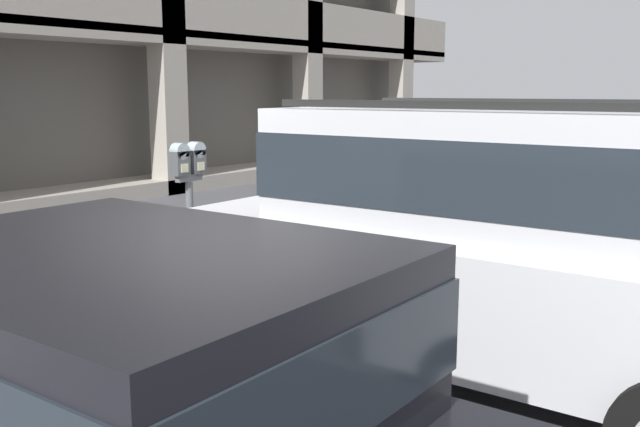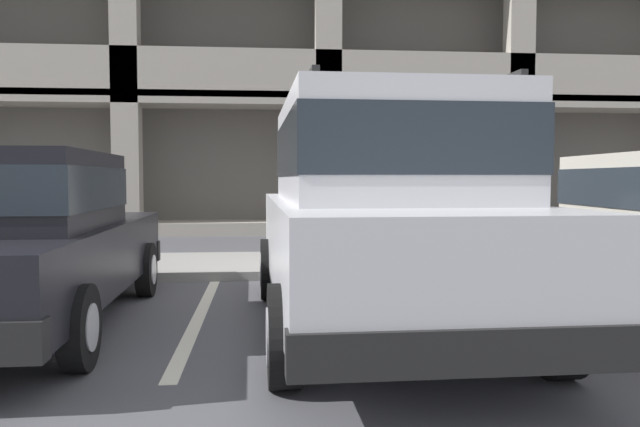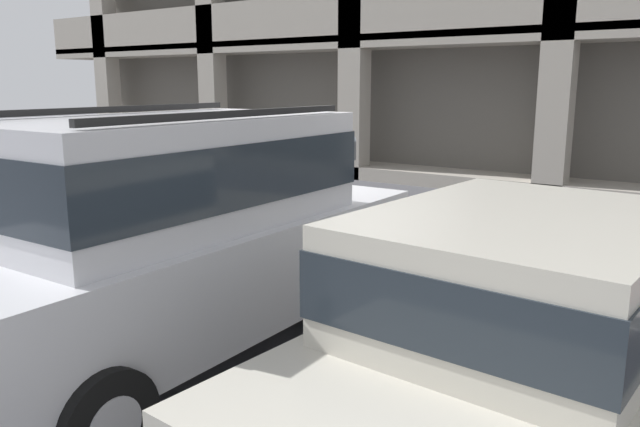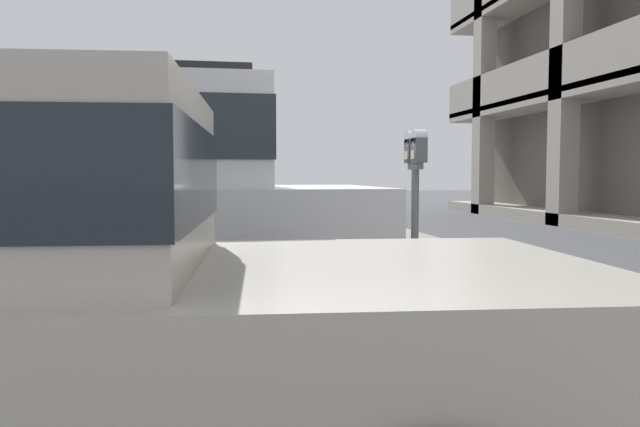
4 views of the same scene
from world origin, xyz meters
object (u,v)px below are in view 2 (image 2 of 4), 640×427
at_px(silver_suv, 379,205).
at_px(fire_hydrant, 639,238).
at_px(red_sedan, 18,236).
at_px(parking_meter_near, 321,184).

distance_m(silver_suv, fire_hydrant, 5.39).
relative_size(silver_suv, fire_hydrant, 6.87).
bearing_deg(red_sedan, fire_hydrant, 19.86).
distance_m(red_sedan, fire_hydrant, 8.00).
height_order(silver_suv, red_sedan, silver_suv).
xyz_separation_m(red_sedan, parking_meter_near, (2.87, 2.56, 0.43)).
height_order(silver_suv, fire_hydrant, silver_suv).
xyz_separation_m(silver_suv, fire_hydrant, (4.36, 3.11, -0.62)).
distance_m(silver_suv, red_sedan, 3.13).
height_order(red_sedan, parking_meter_near, parking_meter_near).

